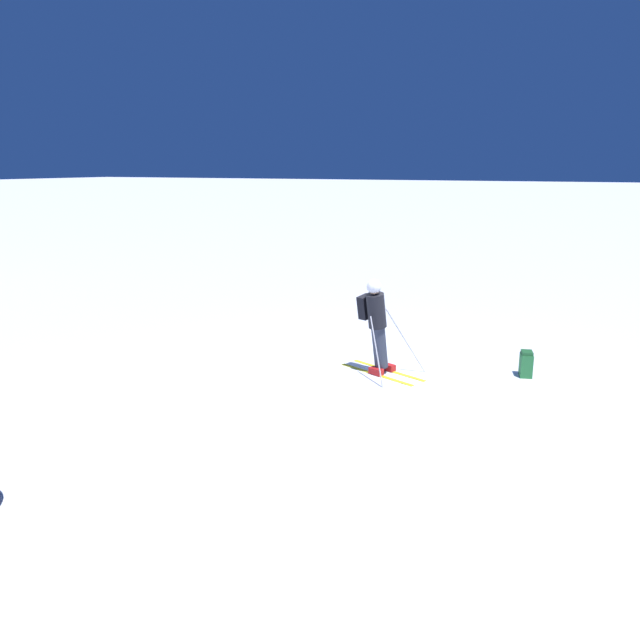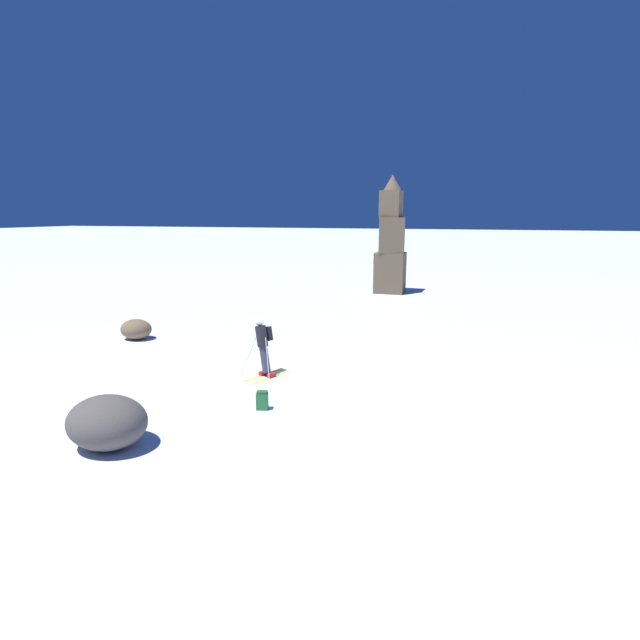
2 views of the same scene
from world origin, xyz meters
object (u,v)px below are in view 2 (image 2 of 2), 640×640
skier (263,343)px  rock_pillar (391,245)px  exposed_boulder_0 (107,422)px  exposed_boulder_1 (136,329)px  spare_backpack (262,400)px

skier → rock_pillar: 17.99m
rock_pillar → exposed_boulder_0: size_ratio=4.12×
exposed_boulder_1 → skier: bearing=-21.4°
spare_backpack → exposed_boulder_1: (-7.94, 5.30, 0.17)m
rock_pillar → exposed_boulder_0: (-2.20, -23.47, -2.50)m
rock_pillar → spare_backpack: rock_pillar is taller
spare_backpack → exposed_boulder_1: 9.55m
skier → exposed_boulder_0: 5.77m
skier → spare_backpack: (1.11, -2.63, -0.81)m
rock_pillar → exposed_boulder_0: bearing=-95.3°
rock_pillar → exposed_boulder_1: rock_pillar is taller
skier → spare_backpack: 2.96m
spare_backpack → exposed_boulder_0: (-2.34, -2.99, 0.34)m
rock_pillar → spare_backpack: (0.14, -20.48, -2.84)m
rock_pillar → exposed_boulder_1: size_ratio=5.77×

